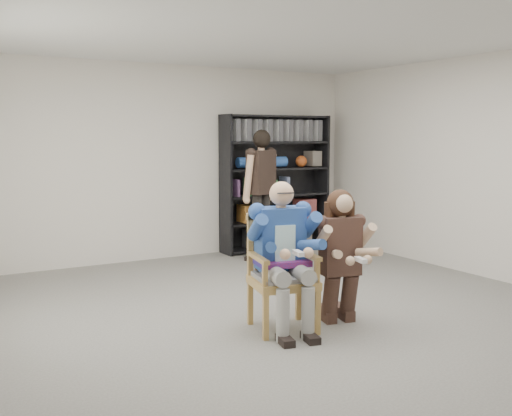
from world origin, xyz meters
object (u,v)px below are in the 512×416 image
armchair (283,273)px  seated_man (283,256)px  standing_man (261,197)px  bookshelf (276,183)px  kneeling_woman (342,258)px

armchair → seated_man: size_ratio=0.77×
seated_man → standing_man: standing_man is taller
armchair → bookshelf: (2.03, 3.40, 0.52)m
standing_man → seated_man: bearing=-137.8°
kneeling_woman → bookshelf: size_ratio=0.60×
standing_man → armchair: bearing=-137.8°
seated_man → kneeling_woman: bearing=0.9°
seated_man → kneeling_woman: seated_man is taller
kneeling_woman → armchair: bearing=-179.1°
armchair → seated_man: (0.00, 0.00, 0.16)m
standing_man → bookshelf: bearing=24.3°
armchair → seated_man: 0.16m
armchair → standing_man: bearing=76.0°
bookshelf → standing_man: size_ratio=1.13×
bookshelf → standing_man: bookshelf is taller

